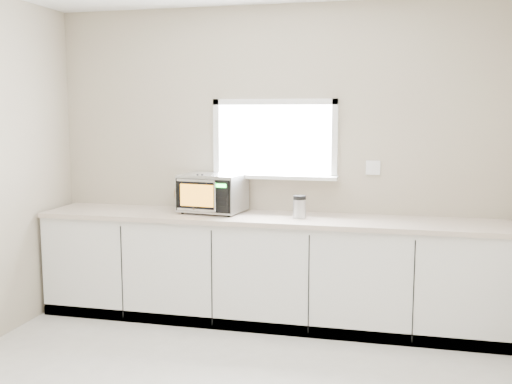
% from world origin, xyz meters
% --- Properties ---
extents(back_wall, '(4.00, 0.17, 2.70)m').
position_xyz_m(back_wall, '(0.00, 2.00, 1.36)').
color(back_wall, '#B3A98E').
rests_on(back_wall, ground).
extents(cabinets, '(3.92, 0.60, 0.88)m').
position_xyz_m(cabinets, '(0.00, 1.70, 0.44)').
color(cabinets, silver).
rests_on(cabinets, ground).
extents(countertop, '(3.92, 0.64, 0.04)m').
position_xyz_m(countertop, '(0.00, 1.69, 0.90)').
color(countertop, beige).
rests_on(countertop, cabinets).
extents(microwave, '(0.57, 0.48, 0.34)m').
position_xyz_m(microwave, '(-0.50, 1.77, 1.10)').
color(microwave, black).
rests_on(microwave, countertop).
extents(knife_block, '(0.18, 0.26, 0.35)m').
position_xyz_m(knife_block, '(-0.60, 1.70, 1.07)').
color(knife_block, '#452A18').
rests_on(knife_block, countertop).
extents(cutting_board, '(0.28, 0.07, 0.28)m').
position_xyz_m(cutting_board, '(-0.78, 1.94, 1.06)').
color(cutting_board, olive).
rests_on(cutting_board, countertop).
extents(coffee_grinder, '(0.13, 0.13, 0.19)m').
position_xyz_m(coffee_grinder, '(0.28, 1.68, 1.01)').
color(coffee_grinder, '#B3B5BB').
rests_on(coffee_grinder, countertop).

